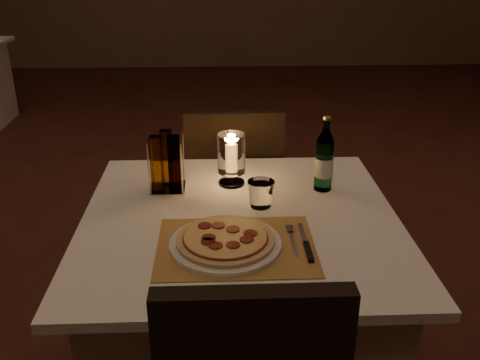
{
  "coord_description": "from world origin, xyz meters",
  "views": [
    {
      "loc": [
        0.2,
        -2.22,
        1.54
      ],
      "look_at": [
        0.26,
        -0.7,
        0.86
      ],
      "focal_mm": 40.0,
      "sensor_mm": 36.0,
      "label": 1
    }
  ],
  "objects_px": {
    "tumbler": "(261,194)",
    "main_table": "(240,311)",
    "chair_far": "(233,180)",
    "hurricane_candle": "(231,155)",
    "water_bottle": "(324,161)",
    "plate": "(225,244)",
    "pizza": "(225,239)"
  },
  "relations": [
    {
      "from": "tumbler",
      "to": "main_table",
      "type": "bearing_deg",
      "value": -133.17
    },
    {
      "from": "chair_far",
      "to": "tumbler",
      "type": "distance_m",
      "value": 0.68
    },
    {
      "from": "main_table",
      "to": "hurricane_candle",
      "type": "bearing_deg",
      "value": 94.49
    },
    {
      "from": "main_table",
      "to": "tumbler",
      "type": "height_order",
      "value": "tumbler"
    },
    {
      "from": "hurricane_candle",
      "to": "tumbler",
      "type": "bearing_deg",
      "value": -63.6
    },
    {
      "from": "main_table",
      "to": "hurricane_candle",
      "type": "xyz_separation_m",
      "value": [
        -0.02,
        0.26,
        0.48
      ]
    },
    {
      "from": "chair_far",
      "to": "hurricane_candle",
      "type": "xyz_separation_m",
      "value": [
        -0.02,
        -0.46,
        0.3
      ]
    },
    {
      "from": "main_table",
      "to": "water_bottle",
      "type": "bearing_deg",
      "value": 33.7
    },
    {
      "from": "plate",
      "to": "hurricane_candle",
      "type": "height_order",
      "value": "hurricane_candle"
    },
    {
      "from": "water_bottle",
      "to": "hurricane_candle",
      "type": "xyz_separation_m",
      "value": [
        -0.32,
        0.06,
        0.0
      ]
    },
    {
      "from": "plate",
      "to": "tumbler",
      "type": "relative_size",
      "value": 3.6
    },
    {
      "from": "chair_far",
      "to": "tumbler",
      "type": "xyz_separation_m",
      "value": [
        0.07,
        -0.64,
        0.24
      ]
    },
    {
      "from": "water_bottle",
      "to": "hurricane_candle",
      "type": "relative_size",
      "value": 1.41
    },
    {
      "from": "pizza",
      "to": "chair_far",
      "type": "bearing_deg",
      "value": 86.79
    },
    {
      "from": "water_bottle",
      "to": "plate",
      "type": "bearing_deg",
      "value": -132.59
    },
    {
      "from": "pizza",
      "to": "hurricane_candle",
      "type": "xyz_separation_m",
      "value": [
        0.03,
        0.44,
        0.08
      ]
    },
    {
      "from": "tumbler",
      "to": "water_bottle",
      "type": "distance_m",
      "value": 0.27
    },
    {
      "from": "plate",
      "to": "hurricane_candle",
      "type": "xyz_separation_m",
      "value": [
        0.03,
        0.44,
        0.1
      ]
    },
    {
      "from": "plate",
      "to": "pizza",
      "type": "relative_size",
      "value": 1.14
    },
    {
      "from": "tumbler",
      "to": "pizza",
      "type": "bearing_deg",
      "value": -115.28
    },
    {
      "from": "water_bottle",
      "to": "hurricane_candle",
      "type": "bearing_deg",
      "value": 169.57
    },
    {
      "from": "chair_far",
      "to": "plate",
      "type": "bearing_deg",
      "value": -93.2
    },
    {
      "from": "main_table",
      "to": "chair_far",
      "type": "relative_size",
      "value": 1.11
    },
    {
      "from": "chair_far",
      "to": "pizza",
      "type": "relative_size",
      "value": 3.21
    },
    {
      "from": "plate",
      "to": "tumbler",
      "type": "distance_m",
      "value": 0.28
    },
    {
      "from": "main_table",
      "to": "plate",
      "type": "relative_size",
      "value": 3.12
    },
    {
      "from": "pizza",
      "to": "hurricane_candle",
      "type": "relative_size",
      "value": 1.49
    },
    {
      "from": "tumbler",
      "to": "hurricane_candle",
      "type": "height_order",
      "value": "hurricane_candle"
    },
    {
      "from": "chair_far",
      "to": "tumbler",
      "type": "height_order",
      "value": "chair_far"
    },
    {
      "from": "hurricane_candle",
      "to": "water_bottle",
      "type": "bearing_deg",
      "value": -10.43
    },
    {
      "from": "plate",
      "to": "hurricane_candle",
      "type": "relative_size",
      "value": 1.7
    },
    {
      "from": "water_bottle",
      "to": "tumbler",
      "type": "bearing_deg",
      "value": -151.48
    }
  ]
}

